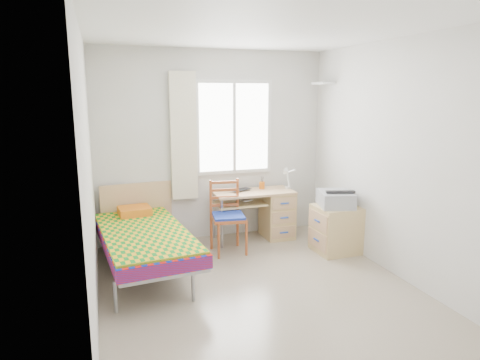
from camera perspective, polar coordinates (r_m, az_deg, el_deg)
name	(u,v)px	position (r m, az deg, el deg)	size (l,w,h in m)	color
floor	(256,286)	(4.69, 2.17, -13.97)	(3.50, 3.50, 0.00)	#BCAD93
ceiling	(258,30)	(4.28, 2.45, 19.32)	(3.50, 3.50, 0.00)	white
wall_back	(213,146)	(5.95, -3.63, 4.56)	(3.20, 3.20, 0.00)	silver
wall_left	(89,175)	(4.03, -19.52, 0.57)	(3.50, 3.50, 0.00)	silver
wall_right	(391,159)	(5.08, 19.49, 2.72)	(3.50, 3.50, 0.00)	silver
window	(234,127)	(5.99, -0.80, 7.03)	(1.10, 0.04, 1.30)	white
curtain	(184,137)	(5.77, -7.52, 5.77)	(0.35, 0.05, 1.70)	beige
floating_shelf	(323,83)	(6.14, 11.06, 12.54)	(0.20, 0.32, 0.03)	white
bed	(144,235)	(5.08, -12.70, -7.21)	(1.11, 2.05, 0.85)	#919299
desk	(272,211)	(6.08, 4.33, -4.18)	(1.11, 0.51, 0.69)	tan
chair	(228,212)	(5.49, -1.64, -4.27)	(0.45, 0.45, 0.94)	brown
cabinet	(336,229)	(5.68, 12.73, -6.38)	(0.57, 0.51, 0.60)	tan
printer	(336,199)	(5.57, 12.64, -2.42)	(0.51, 0.56, 0.20)	#A8AAB0
laptop	(243,191)	(5.87, 0.39, -1.43)	(0.32, 0.20, 0.03)	black
pen_cup	(262,185)	(6.05, 2.94, -0.71)	(0.08, 0.08, 0.10)	orange
task_lamp	(288,176)	(5.94, 6.40, 0.58)	(0.20, 0.30, 0.34)	white
book	(240,200)	(5.82, 0.02, -2.69)	(0.15, 0.20, 0.02)	gray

